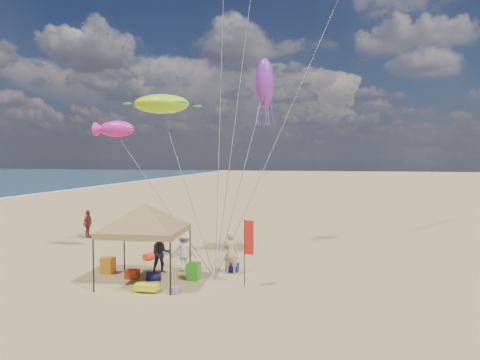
{
  "coord_description": "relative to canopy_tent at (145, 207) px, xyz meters",
  "views": [
    {
      "loc": [
        4.4,
        -17.32,
        5.09
      ],
      "look_at": [
        0.0,
        3.0,
        4.0
      ],
      "focal_mm": 34.13,
      "sensor_mm": 36.0,
      "label": 1
    }
  ],
  "objects": [
    {
      "name": "ground",
      "position": [
        3.15,
        0.45,
        -3.08
      ],
      "size": [
        280.0,
        280.0,
        0.0
      ],
      "primitive_type": "plane",
      "color": "tan",
      "rests_on": "ground"
    },
    {
      "name": "bag_navy",
      "position": [
        0.2,
        0.36,
        -2.9
      ],
      "size": [
        0.69,
        0.54,
        0.36
      ],
      "primitive_type": "cylinder",
      "rotation": [
        0.0,
        1.57,
        0.35
      ],
      "color": "#0E123E",
      "rests_on": "ground"
    },
    {
      "name": "chair_yellow",
      "position": [
        -2.21,
        1.06,
        -2.73
      ],
      "size": [
        0.5,
        0.5,
        0.7
      ],
      "primitive_type": "cube",
      "color": "orange",
      "rests_on": "ground"
    },
    {
      "name": "person_near_a",
      "position": [
        3.02,
        2.12,
        -2.16
      ],
      "size": [
        0.69,
        0.48,
        1.84
      ],
      "primitive_type": "imported",
      "rotation": [
        0.0,
        0.0,
        3.2
      ],
      "color": "tan",
      "rests_on": "ground"
    },
    {
      "name": "turtle_kite",
      "position": [
        -1.49,
        5.58,
        4.72
      ],
      "size": [
        3.48,
        3.09,
        0.97
      ],
      "primitive_type": "ellipsoid",
      "rotation": [
        0.0,
        0.0,
        0.3
      ],
      "color": "#A9FF0C",
      "rests_on": "ground"
    },
    {
      "name": "bag_orange",
      "position": [
        -1.48,
        3.79,
        -2.9
      ],
      "size": [
        0.54,
        0.69,
        0.36
      ],
      "primitive_type": "cylinder",
      "rotation": [
        0.0,
        1.57,
        1.22
      ],
      "color": "#F5340D",
      "rests_on": "ground"
    },
    {
      "name": "canopy_tent",
      "position": [
        0.0,
        0.0,
        0.0
      ],
      "size": [
        5.98,
        5.98,
        3.7
      ],
      "color": "black",
      "rests_on": "ground"
    },
    {
      "name": "feather_flag",
      "position": [
        4.14,
        0.33,
        -1.29
      ],
      "size": [
        0.4,
        0.11,
        2.65
      ],
      "color": "black",
      "rests_on": "ground"
    },
    {
      "name": "chair_green",
      "position": [
        1.74,
        0.85,
        -2.73
      ],
      "size": [
        0.5,
        0.5,
        0.7
      ],
      "primitive_type": "cube",
      "color": "#2F961B",
      "rests_on": "ground"
    },
    {
      "name": "person_near_b",
      "position": [
        0.04,
        1.56,
        -2.21
      ],
      "size": [
        1.05,
        0.97,
        1.73
      ],
      "primitive_type": "imported",
      "rotation": [
        0.0,
        0.0,
        0.48
      ],
      "color": "#393C4E",
      "rests_on": "ground"
    },
    {
      "name": "beach_cart",
      "position": [
        0.59,
        -1.16,
        -2.88
      ],
      "size": [
        0.9,
        0.5,
        0.24
      ],
      "primitive_type": "cube",
      "color": "yellow",
      "rests_on": "ground"
    },
    {
      "name": "crate_grey",
      "position": [
        1.69,
        -1.18,
        -2.94
      ],
      "size": [
        0.34,
        0.3,
        0.28
      ],
      "primitive_type": "cube",
      "color": "gray",
      "rests_on": "ground"
    },
    {
      "name": "cooler_red",
      "position": [
        -0.79,
        0.46,
        -2.89
      ],
      "size": [
        0.54,
        0.38,
        0.38
      ],
      "primitive_type": "cube",
      "color": "red",
      "rests_on": "ground"
    },
    {
      "name": "squid_kite",
      "position": [
        3.33,
        9.35,
        6.23
      ],
      "size": [
        1.24,
        1.24,
        2.82
      ],
      "primitive_type": "ellipsoid",
      "rotation": [
        0.0,
        0.0,
        -0.15
      ],
      "color": "purple",
      "rests_on": "ground"
    },
    {
      "name": "person_near_c",
      "position": [
        0.87,
        2.18,
        -2.22
      ],
      "size": [
        1.24,
        0.89,
        1.72
      ],
      "primitive_type": "imported",
      "rotation": [
        0.0,
        0.0,
        3.39
      ],
      "color": "silver",
      "rests_on": "ground"
    },
    {
      "name": "cooler_blue",
      "position": [
        3.02,
        2.45,
        -2.89
      ],
      "size": [
        0.54,
        0.38,
        0.38
      ],
      "primitive_type": "cube",
      "color": "#111D92",
      "rests_on": "ground"
    },
    {
      "name": "fish_kite",
      "position": [
        -2.99,
        3.55,
        3.34
      ],
      "size": [
        1.78,
        0.89,
        0.79
      ],
      "primitive_type": "ellipsoid",
      "rotation": [
        0.0,
        0.0,
        -0.0
      ],
      "color": "#E21D99",
      "rests_on": "ground"
    },
    {
      "name": "person_far_a",
      "position": [
        -7.74,
        8.77,
        -2.2
      ],
      "size": [
        0.49,
        1.05,
        1.75
      ],
      "primitive_type": "imported",
      "rotation": [
        0.0,
        0.0,
        1.63
      ],
      "color": "#B14744",
      "rests_on": "ground"
    }
  ]
}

